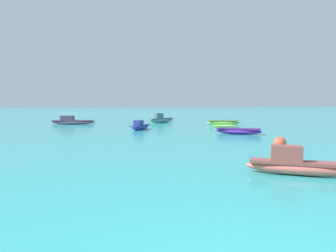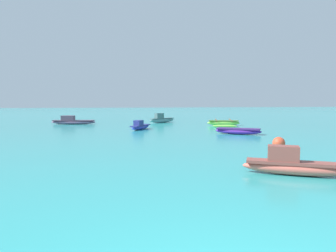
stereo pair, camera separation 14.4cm
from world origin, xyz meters
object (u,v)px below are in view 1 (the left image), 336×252
object	(u,v)px
moored_boat_5	(298,165)
moored_boat_4	(140,126)
moored_boat_1	(238,131)
mooring_buoy_0	(280,143)
moored_boat_0	(223,123)
moored_boat_3	(72,121)
moored_boat_2	(161,119)

from	to	relation	value
moored_boat_5	moored_boat_4	bearing A→B (deg)	129.32
moored_boat_1	mooring_buoy_0	world-z (taller)	mooring_buoy_0
moored_boat_0	mooring_buoy_0	bearing A→B (deg)	-83.52
moored_boat_0	moored_boat_5	world-z (taller)	moored_boat_5
moored_boat_1	moored_boat_3	world-z (taller)	moored_boat_3
moored_boat_5	moored_boat_2	bearing A→B (deg)	118.60
moored_boat_1	moored_boat_2	size ratio (longest dim) A/B	0.92
moored_boat_1	moored_boat_5	size ratio (longest dim) A/B	1.02
moored_boat_4	moored_boat_2	bearing A→B (deg)	8.11
moored_boat_2	moored_boat_3	size ratio (longest dim) A/B	0.73
moored_boat_1	moored_boat_3	bearing A→B (deg)	168.80
moored_boat_2	moored_boat_4	size ratio (longest dim) A/B	1.12
mooring_buoy_0	moored_boat_1	bearing A→B (deg)	78.79
moored_boat_2	moored_boat_5	distance (m)	21.19
mooring_buoy_0	moored_boat_4	bearing A→B (deg)	111.52
moored_boat_0	mooring_buoy_0	world-z (taller)	mooring_buoy_0
moored_boat_1	moored_boat_3	xyz separation A→B (m)	(-10.25, 11.31, 0.06)
mooring_buoy_0	moored_boat_2	bearing A→B (deg)	93.33
moored_boat_1	moored_boat_4	distance (m)	7.00
moored_boat_3	moored_boat_4	distance (m)	8.34
moored_boat_1	moored_boat_2	xyz separation A→B (m)	(-2.14, 11.44, 0.11)
moored_boat_3	mooring_buoy_0	bearing A→B (deg)	-50.14
moored_boat_1	mooring_buoy_0	xyz separation A→B (m)	(-1.14, -5.75, 0.05)
moored_boat_1	moored_boat_5	bearing A→B (deg)	-72.55
moored_boat_0	mooring_buoy_0	size ratio (longest dim) A/B	8.29
moored_boat_0	moored_boat_3	world-z (taller)	moored_boat_3
moored_boat_0	moored_boat_3	bearing A→B (deg)	179.63
moored_boat_1	moored_boat_5	xyz separation A→B (m)	(-3.38, -9.71, 0.06)
moored_boat_3	moored_boat_5	world-z (taller)	moored_boat_3
moored_boat_4	mooring_buoy_0	distance (m)	11.17
moored_boat_0	moored_boat_4	distance (m)	7.49
moored_boat_1	mooring_buoy_0	size ratio (longest dim) A/B	5.30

